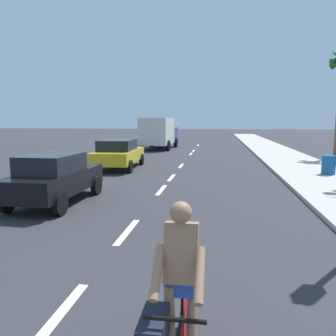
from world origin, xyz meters
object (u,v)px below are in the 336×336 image
parked_car_black (55,177)px  parked_car_yellow (119,153)px  delivery_truck (159,132)px  cyclist (175,299)px  trash_bin_far (329,165)px

parked_car_black → parked_car_yellow: 7.60m
parked_car_yellow → delivery_truck: 12.41m
parked_car_yellow → delivery_truck: size_ratio=0.73×
cyclist → parked_car_yellow: bearing=-71.0°
cyclist → delivery_truck: size_ratio=0.29×
delivery_truck → trash_bin_far: bearing=-50.4°
parked_car_black → trash_bin_far: 11.91m
cyclist → parked_car_yellow: (-4.93, 13.99, 0.01)m
parked_car_yellow → delivery_truck: bearing=87.5°
delivery_truck → parked_car_black: bearing=-86.8°
parked_car_yellow → trash_bin_far: parked_car_yellow is taller
cyclist → trash_bin_far: 13.85m
cyclist → parked_car_yellow: size_ratio=0.39×
parked_car_yellow → delivery_truck: delivery_truck is taller
parked_car_black → parked_car_yellow: (-0.29, 7.59, 0.01)m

